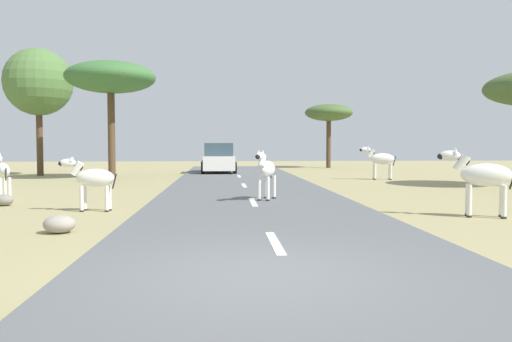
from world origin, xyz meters
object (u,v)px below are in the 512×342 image
(zebra_1, at_px, (482,176))
(zebra_4, at_px, (92,179))
(rock_0, at_px, (59,224))
(rock_1, at_px, (4,200))
(tree_2, at_px, (329,113))
(zebra_2, at_px, (380,159))
(tree_1, at_px, (38,82))
(car_0, at_px, (218,159))
(zebra_3, at_px, (2,171))
(tree_5, at_px, (111,78))
(zebra_0, at_px, (266,170))

(zebra_1, xyz_separation_m, zebra_4, (-9.44, 1.68, -0.14))
(rock_0, xyz_separation_m, rock_1, (-2.95, 4.57, -0.01))
(tree_2, bearing_deg, zebra_4, -115.50)
(zebra_2, bearing_deg, tree_1, 84.47)
(car_0, xyz_separation_m, rock_0, (-2.95, -20.20, -0.67))
(tree_1, xyz_separation_m, rock_0, (6.74, -18.38, -4.88))
(zebra_3, bearing_deg, rock_0, -93.77)
(tree_5, bearing_deg, zebra_0, -57.09)
(car_0, bearing_deg, zebra_3, -117.63)
(tree_1, relative_size, tree_5, 1.19)
(car_0, relative_size, rock_1, 8.26)
(zebra_1, height_order, rock_0, zebra_1)
(zebra_3, bearing_deg, tree_1, 69.90)
(zebra_4, distance_m, car_0, 17.25)
(zebra_1, xyz_separation_m, tree_2, (1.63, 24.89, 2.97))
(zebra_3, distance_m, car_0, 15.24)
(zebra_2, bearing_deg, zebra_0, 152.70)
(zebra_2, xyz_separation_m, rock_1, (-13.79, -9.62, -0.83))
(tree_2, xyz_separation_m, rock_1, (-13.84, -21.87, -3.79))
(zebra_4, bearing_deg, rock_1, 67.68)
(tree_1, height_order, rock_1, tree_1)
(zebra_3, height_order, tree_5, tree_5)
(zebra_4, distance_m, rock_1, 3.15)
(zebra_0, distance_m, rock_1, 7.48)
(zebra_3, distance_m, zebra_4, 4.92)
(tree_1, bearing_deg, tree_2, 24.57)
(zebra_1, relative_size, zebra_4, 1.11)
(tree_1, bearing_deg, zebra_0, -49.74)
(zebra_4, distance_m, tree_5, 13.21)
(car_0, xyz_separation_m, tree_1, (-9.69, -1.82, 4.21))
(zebra_0, height_order, zebra_4, zebra_0)
(zebra_1, bearing_deg, zebra_4, 100.00)
(zebra_1, height_order, tree_1, tree_1)
(zebra_4, relative_size, rock_1, 2.83)
(zebra_3, distance_m, rock_1, 2.27)
(car_0, bearing_deg, zebra_0, -85.52)
(zebra_2, bearing_deg, tree_5, 91.73)
(zebra_4, xyz_separation_m, tree_2, (11.07, 23.20, 3.11))
(zebra_0, bearing_deg, tree_5, -35.73)
(zebra_1, bearing_deg, tree_2, 16.38)
(zebra_3, height_order, car_0, car_0)
(tree_5, bearing_deg, tree_2, 39.40)
(tree_2, bearing_deg, zebra_0, -106.78)
(zebra_4, relative_size, tree_2, 0.33)
(zebra_0, height_order, rock_0, zebra_0)
(zebra_0, bearing_deg, zebra_1, 164.54)
(zebra_1, distance_m, rock_0, 9.42)
(zebra_0, height_order, tree_5, tree_5)
(zebra_1, bearing_deg, tree_1, 63.69)
(zebra_1, relative_size, tree_2, 0.36)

